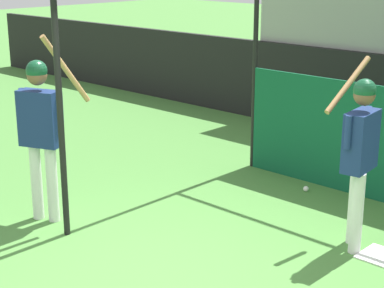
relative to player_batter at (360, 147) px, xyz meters
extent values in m
plane|color=#477F38|center=(-1.07, -1.97, -1.13)|extent=(60.00, 60.00, 0.00)
cube|color=navy|center=(-3.55, 4.34, 0.40)|extent=(0.45, 0.40, 0.10)
cube|color=navy|center=(-3.55, 4.52, 0.63)|extent=(0.45, 0.06, 0.40)
cube|color=navy|center=(-3.00, 4.34, 0.40)|extent=(0.45, 0.40, 0.10)
cube|color=navy|center=(-3.00, 4.52, 0.63)|extent=(0.45, 0.06, 0.40)
cube|color=navy|center=(-2.45, 4.34, 0.40)|extent=(0.45, 0.40, 0.10)
cube|color=navy|center=(-2.45, 4.52, 0.63)|extent=(0.45, 0.06, 0.40)
cube|color=navy|center=(-3.55, 5.14, 0.80)|extent=(0.45, 0.40, 0.10)
cube|color=navy|center=(-3.55, 5.32, 1.03)|extent=(0.45, 0.06, 0.40)
cube|color=navy|center=(-3.00, 5.14, 0.80)|extent=(0.45, 0.40, 0.10)
cube|color=navy|center=(-3.00, 5.32, 1.03)|extent=(0.45, 0.06, 0.40)
cube|color=navy|center=(-2.45, 5.14, 0.80)|extent=(0.45, 0.40, 0.10)
cylinder|color=black|center=(-2.52, -1.92, 0.35)|extent=(0.07, 0.07, 2.97)
cylinder|color=black|center=(-2.52, 1.46, 0.35)|extent=(0.07, 0.07, 2.97)
cube|color=#0F5133|center=(-0.51, 1.44, -0.39)|extent=(3.94, 0.03, 1.49)
cube|color=white|center=(0.36, -0.01, -1.12)|extent=(0.44, 0.44, 0.02)
cylinder|color=white|center=(0.08, -0.11, -0.69)|extent=(0.14, 0.14, 0.88)
cylinder|color=white|center=(-0.06, 0.09, -0.69)|extent=(0.14, 0.14, 0.88)
cube|color=navy|center=(0.01, -0.01, 0.07)|extent=(0.27, 0.49, 0.63)
sphere|color=brown|center=(0.01, -0.01, 0.55)|extent=(0.22, 0.22, 0.22)
sphere|color=#144C2D|center=(0.01, -0.01, 0.60)|extent=(0.23, 0.23, 0.23)
cylinder|color=navy|center=(0.00, -0.26, 0.21)|extent=(0.08, 0.08, 0.34)
cylinder|color=navy|center=(-0.06, 0.24, 0.21)|extent=(0.08, 0.08, 0.34)
cylinder|color=#AD7F4C|center=(-0.32, 0.23, 0.58)|extent=(0.11, 0.75, 0.55)
sphere|color=#AD7F4C|center=(0.04, 0.21, 0.33)|extent=(0.08, 0.08, 0.08)
cylinder|color=white|center=(-3.15, -1.87, -0.67)|extent=(0.17, 0.17, 0.92)
cylinder|color=white|center=(-2.95, -1.79, -0.67)|extent=(0.17, 0.17, 0.92)
cube|color=navy|center=(-3.05, -1.83, 0.11)|extent=(0.53, 0.39, 0.65)
sphere|color=brown|center=(-3.05, -1.83, 0.61)|extent=(0.23, 0.23, 0.23)
sphere|color=#144C2D|center=(-3.05, -1.83, 0.66)|extent=(0.24, 0.24, 0.24)
cylinder|color=navy|center=(-3.30, -1.89, 0.26)|extent=(0.09, 0.09, 0.36)
cylinder|color=navy|center=(-2.83, -1.70, 0.26)|extent=(0.09, 0.09, 0.36)
cylinder|color=#AD7F4C|center=(-2.68, -1.70, 0.70)|extent=(0.09, 0.59, 0.81)
sphere|color=#AD7F4C|center=(-2.95, -1.69, 0.32)|extent=(0.08, 0.08, 0.08)
sphere|color=white|center=(-1.32, 1.09, -1.09)|extent=(0.07, 0.07, 0.07)
camera|label=1|loc=(3.09, -5.81, 1.90)|focal=60.00mm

